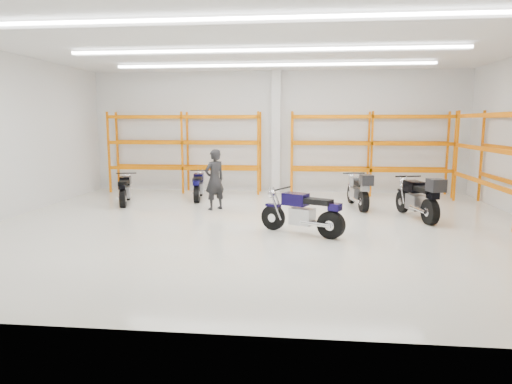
# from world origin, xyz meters

# --- Properties ---
(ground) EXTENTS (14.00, 14.00, 0.00)m
(ground) POSITION_xyz_m (0.00, 0.00, 0.00)
(ground) COLOR silver
(ground) RESTS_ON ground
(room_shell) EXTENTS (14.02, 12.02, 4.51)m
(room_shell) POSITION_xyz_m (0.00, 0.03, 3.28)
(room_shell) COLOR silver
(room_shell) RESTS_ON ground
(motorcycle_main) EXTENTS (1.99, 1.15, 1.07)m
(motorcycle_main) POSITION_xyz_m (1.09, -0.76, 0.50)
(motorcycle_main) COLOR black
(motorcycle_main) RESTS_ON ground
(motorcycle_back_a) EXTENTS (0.78, 1.93, 0.96)m
(motorcycle_back_a) POSITION_xyz_m (-4.65, 2.66, 0.45)
(motorcycle_back_a) COLOR black
(motorcycle_back_a) RESTS_ON ground
(motorcycle_back_b) EXTENTS (0.65, 1.96, 0.96)m
(motorcycle_back_b) POSITION_xyz_m (-2.52, 3.78, 0.45)
(motorcycle_back_b) COLOR black
(motorcycle_back_b) RESTS_ON ground
(motorcycle_back_c) EXTENTS (0.75, 2.19, 1.12)m
(motorcycle_back_c) POSITION_xyz_m (2.73, 2.72, 0.54)
(motorcycle_back_c) COLOR black
(motorcycle_back_c) RESTS_ON ground
(motorcycle_back_d) EXTENTS (0.95, 2.35, 1.22)m
(motorcycle_back_d) POSITION_xyz_m (4.16, 1.23, 0.58)
(motorcycle_back_d) COLOR black
(motorcycle_back_d) RESTS_ON ground
(standing_man) EXTENTS (0.78, 0.78, 1.83)m
(standing_man) POSITION_xyz_m (-1.61, 2.10, 0.91)
(standing_man) COLOR black
(standing_man) RESTS_ON ground
(structural_column) EXTENTS (0.32, 0.32, 4.50)m
(structural_column) POSITION_xyz_m (0.00, 5.82, 2.25)
(structural_column) COLOR white
(structural_column) RESTS_ON ground
(pallet_racking_back_left) EXTENTS (5.67, 0.87, 3.00)m
(pallet_racking_back_left) POSITION_xyz_m (-3.40, 5.48, 1.79)
(pallet_racking_back_left) COLOR #DB6305
(pallet_racking_back_left) RESTS_ON ground
(pallet_racking_back_right) EXTENTS (5.67, 0.87, 3.00)m
(pallet_racking_back_right) POSITION_xyz_m (3.40, 5.48, 1.79)
(pallet_racking_back_right) COLOR #DB6305
(pallet_racking_back_right) RESTS_ON ground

